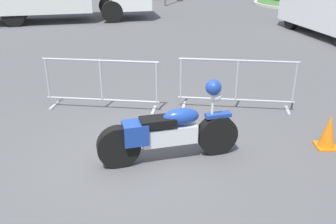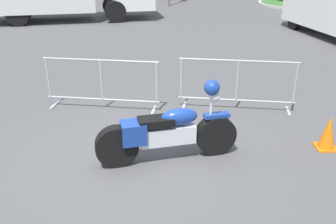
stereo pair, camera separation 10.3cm
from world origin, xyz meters
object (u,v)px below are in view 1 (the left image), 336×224
crowd_barrier_far (235,84)px  delivery_van (333,2)px  motorcycle (168,132)px  crowd_barrier_near (100,84)px  traffic_cone (327,132)px

crowd_barrier_far → delivery_van: 8.84m
motorcycle → crowd_barrier_near: 2.50m
crowd_barrier_far → delivery_van: size_ratio=0.45×
traffic_cone → crowd_barrier_near: bearing=157.7°
crowd_barrier_far → traffic_cone: crowd_barrier_far is taller
delivery_van → traffic_cone: 9.75m
motorcycle → traffic_cone: bearing=-6.2°
crowd_barrier_far → delivery_van: (4.89, 7.33, 0.68)m
crowd_barrier_far → crowd_barrier_near: bearing=180.0°
motorcycle → crowd_barrier_far: bearing=41.4°
traffic_cone → motorcycle: bearing=-171.7°
crowd_barrier_far → traffic_cone: (1.28, -1.68, -0.27)m
crowd_barrier_near → delivery_van: 10.65m
crowd_barrier_near → delivery_van: delivery_van is taller
motorcycle → delivery_van: delivery_van is taller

